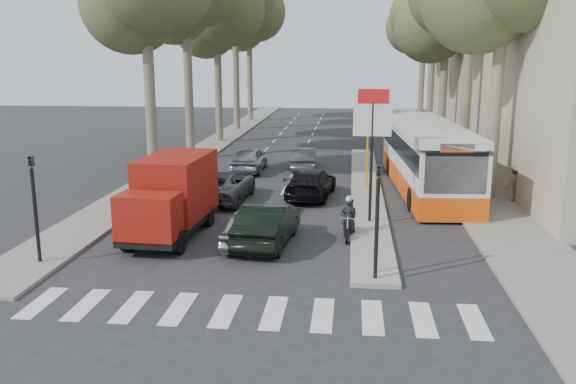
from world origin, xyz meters
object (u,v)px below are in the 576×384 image
city_bus (426,155)px  motorcycle (349,218)px  silver_hatchback (251,226)px  dark_hatchback (267,224)px  red_truck (172,195)px

city_bus → motorcycle: (-3.79, -8.46, -1.06)m
silver_hatchback → motorcycle: size_ratio=2.12×
motorcycle → dark_hatchback: bearing=-154.4°
dark_hatchback → red_truck: 3.84m
dark_hatchback → red_truck: red_truck is taller
dark_hatchback → city_bus: 11.82m
dark_hatchback → motorcycle: 3.16m
motorcycle → red_truck: bearing=-172.4°
red_truck → silver_hatchback: bearing=-9.6°
dark_hatchback → motorcycle: size_ratio=2.40×
red_truck → motorcycle: (6.60, 0.56, -0.84)m
dark_hatchback → silver_hatchback: bearing=9.7°
motorcycle → silver_hatchback: bearing=-157.4°
city_bus → motorcycle: city_bus is taller
red_truck → motorcycle: bearing=8.1°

